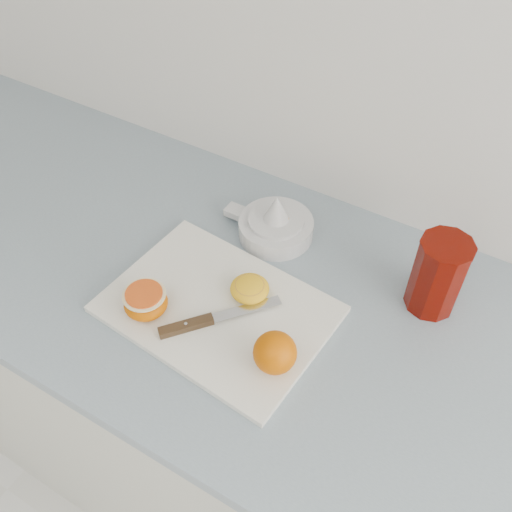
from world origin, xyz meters
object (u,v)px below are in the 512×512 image
(counter, at_px, (269,422))
(half_orange, at_px, (146,302))
(cutting_board, at_px, (218,309))
(red_tumbler, at_px, (437,277))
(citrus_juicer, at_px, (275,224))

(counter, distance_m, half_orange, 0.52)
(cutting_board, height_order, red_tumbler, red_tumbler)
(counter, height_order, half_orange, half_orange)
(cutting_board, bearing_deg, counter, 42.50)
(cutting_board, height_order, half_orange, half_orange)
(half_orange, bearing_deg, cutting_board, 34.16)
(half_orange, height_order, red_tumbler, red_tumbler)
(cutting_board, relative_size, half_orange, 5.00)
(cutting_board, bearing_deg, red_tumbler, 33.53)
(counter, xyz_separation_m, cutting_board, (-0.07, -0.07, 0.45))
(counter, height_order, citrus_juicer, citrus_juicer)
(half_orange, bearing_deg, citrus_juicer, 72.03)
(cutting_board, distance_m, half_orange, 0.12)
(half_orange, distance_m, citrus_juicer, 0.29)
(half_orange, distance_m, red_tumbler, 0.48)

